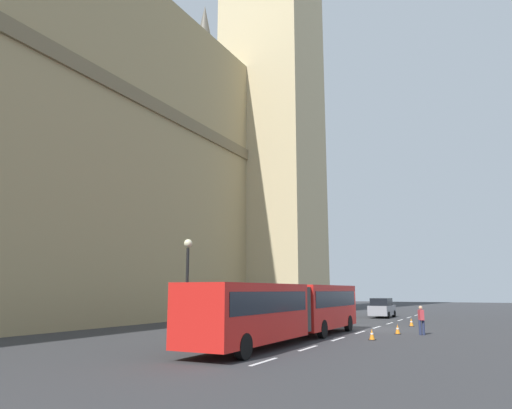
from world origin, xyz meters
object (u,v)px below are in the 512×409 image
object	(u,v)px
sedan_lead	(382,308)
traffic_cone_east	(411,322)
traffic_cone_middle	(398,329)
street_lamp	(187,281)
articulated_bus	(288,307)
pedestrian_near_cones	(421,319)
traffic_cone_west	(372,335)

from	to	relation	value
sedan_lead	traffic_cone_east	size ratio (longest dim) A/B	7.59
traffic_cone_middle	street_lamp	size ratio (longest dim) A/B	0.11
sedan_lead	traffic_cone_middle	size ratio (longest dim) A/B	7.59
articulated_bus	sedan_lead	size ratio (longest dim) A/B	3.94
sedan_lead	street_lamp	xyz separation A→B (m)	(-26.49, 4.27, 2.14)
traffic_cone_middle	pedestrian_near_cones	world-z (taller)	pedestrian_near_cones
traffic_cone_west	traffic_cone_middle	world-z (taller)	same
pedestrian_near_cones	street_lamp	bearing A→B (deg)	132.89
traffic_cone_west	traffic_cone_middle	xyz separation A→B (m)	(4.09, -0.58, 0.00)
traffic_cone_west	traffic_cone_east	xyz separation A→B (m)	(10.97, -0.30, 0.00)
traffic_cone_middle	pedestrian_near_cones	size ratio (longest dim) A/B	0.34
traffic_cone_east	pedestrian_near_cones	xyz separation A→B (m)	(-6.79, -1.67, 0.63)
sedan_lead	traffic_cone_middle	xyz separation A→B (m)	(-17.08, -4.56, -0.63)
street_lamp	pedestrian_near_cones	xyz separation A→B (m)	(9.50, -10.22, -2.14)
sedan_lead	traffic_cone_east	distance (m)	11.08
traffic_cone_west	traffic_cone_middle	bearing A→B (deg)	-8.08
pedestrian_near_cones	articulated_bus	bearing A→B (deg)	139.32
traffic_cone_west	pedestrian_near_cones	world-z (taller)	pedestrian_near_cones
pedestrian_near_cones	sedan_lead	bearing A→B (deg)	19.31
traffic_cone_middle	pedestrian_near_cones	distance (m)	1.53
pedestrian_near_cones	traffic_cone_east	bearing A→B (deg)	13.78
articulated_bus	traffic_cone_west	distance (m)	4.72
traffic_cone_middle	traffic_cone_east	bearing A→B (deg)	2.31
sedan_lead	pedestrian_near_cones	bearing A→B (deg)	-160.69
articulated_bus	street_lamp	size ratio (longest dim) A/B	3.29
articulated_bus	traffic_cone_middle	world-z (taller)	articulated_bus
sedan_lead	traffic_cone_middle	bearing A→B (deg)	-165.04
traffic_cone_middle	traffic_cone_east	world-z (taller)	same
street_lamp	pedestrian_near_cones	bearing A→B (deg)	-47.11
traffic_cone_west	pedestrian_near_cones	size ratio (longest dim) A/B	0.34
sedan_lead	articulated_bus	bearing A→B (deg)	-179.42
articulated_bus	sedan_lead	bearing A→B (deg)	0.58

